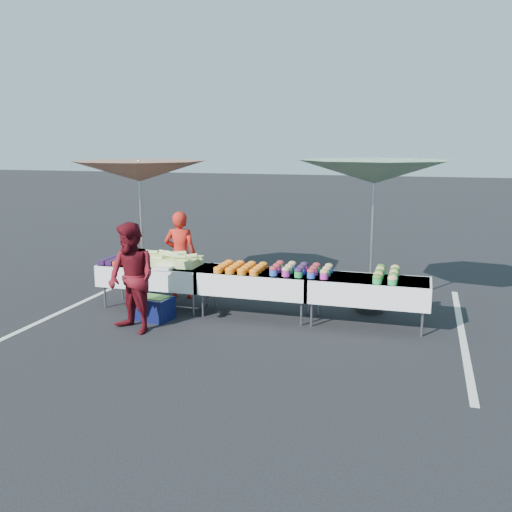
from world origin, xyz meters
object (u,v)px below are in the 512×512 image
(table_right, at_px, (368,289))
(customer, at_px, (132,278))
(vendor, at_px, (180,255))
(storage_bin, at_px, (154,308))
(umbrella_right, at_px, (375,173))
(table_left, at_px, (155,274))
(table_center, at_px, (256,281))
(umbrella_left, at_px, (139,172))

(table_right, height_order, customer, customer)
(vendor, height_order, storage_bin, vendor)
(umbrella_right, bearing_deg, table_right, -86.93)
(vendor, xyz_separation_m, storage_bin, (0.11, -1.33, -0.60))
(table_left, distance_m, table_right, 3.60)
(vendor, relative_size, customer, 0.96)
(customer, distance_m, umbrella_right, 4.17)
(table_left, distance_m, table_center, 1.80)
(table_center, xyz_separation_m, storage_bin, (-1.52, -0.65, -0.39))
(umbrella_right, bearing_deg, table_center, -155.52)
(table_right, xyz_separation_m, storage_bin, (-3.32, -0.65, -0.39))
(vendor, height_order, umbrella_right, umbrella_right)
(umbrella_left, bearing_deg, table_center, -18.06)
(customer, distance_m, umbrella_left, 2.69)
(table_left, relative_size, storage_bin, 2.93)
(storage_bin, bearing_deg, customer, -82.52)
(storage_bin, bearing_deg, table_left, 122.45)
(table_center, xyz_separation_m, table_right, (1.80, 0.00, 0.00))
(umbrella_left, bearing_deg, storage_bin, -57.28)
(table_center, distance_m, vendor, 1.78)
(customer, bearing_deg, storage_bin, 112.29)
(umbrella_left, relative_size, umbrella_right, 1.07)
(table_right, bearing_deg, vendor, 168.73)
(table_center, height_order, storage_bin, table_center)
(customer, bearing_deg, table_center, 63.87)
(table_left, distance_m, storage_bin, 0.81)
(table_right, xyz_separation_m, umbrella_left, (-4.25, 0.80, 1.68))
(customer, bearing_deg, table_left, 125.48)
(table_left, xyz_separation_m, umbrella_left, (-0.65, 0.80, 1.68))
(customer, xyz_separation_m, umbrella_right, (3.30, 2.08, 1.48))
(umbrella_left, xyz_separation_m, storage_bin, (0.93, -1.45, -2.07))
(table_right, xyz_separation_m, customer, (-3.34, -1.28, 0.24))
(table_left, relative_size, vendor, 1.17)
(table_right, relative_size, umbrella_right, 0.62)
(table_right, relative_size, umbrella_left, 0.58)
(table_right, bearing_deg, umbrella_right, 93.07)
(vendor, relative_size, umbrella_right, 0.53)
(table_right, height_order, umbrella_right, umbrella_right)
(umbrella_left, distance_m, umbrella_right, 4.21)
(table_left, relative_size, umbrella_right, 0.62)
(table_right, bearing_deg, customer, -159.01)
(table_center, relative_size, umbrella_right, 0.62)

